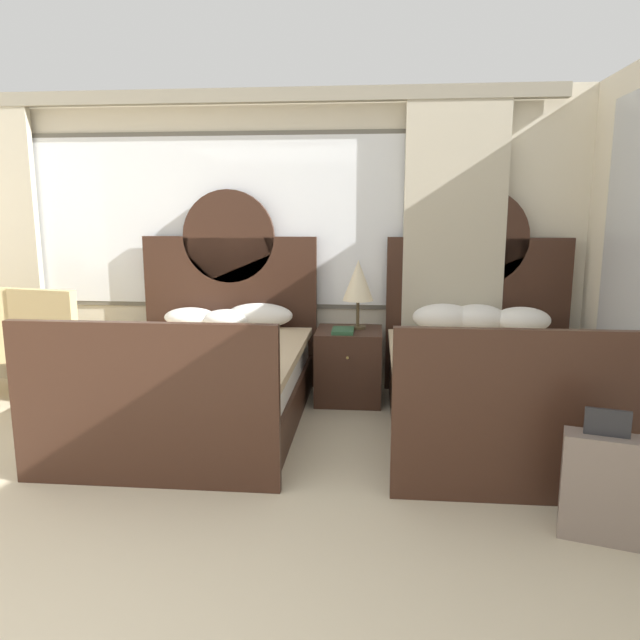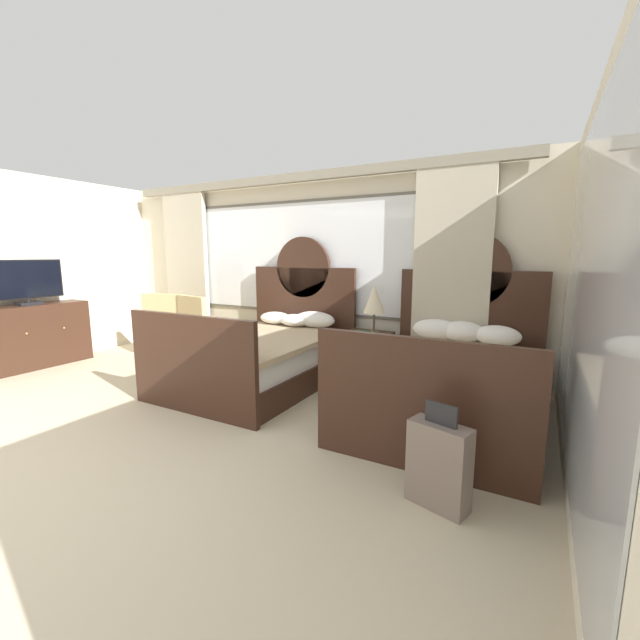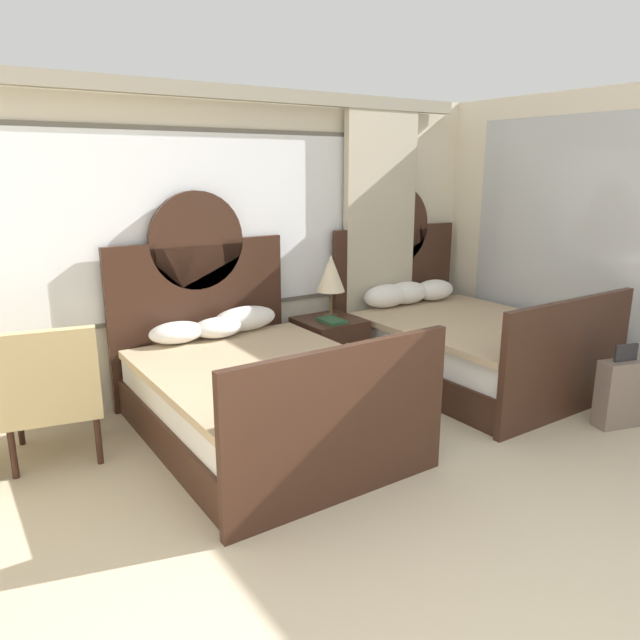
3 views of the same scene
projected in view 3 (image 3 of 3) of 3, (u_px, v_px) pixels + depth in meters
name	position (u px, v px, depth m)	size (l,w,h in m)	color
wall_back_window	(178.00, 239.00, 5.06)	(6.65, 0.22, 2.70)	beige
bed_near_window	(255.00, 389.00, 4.50)	(1.62, 2.20, 1.82)	#382116
bed_near_mirror	(461.00, 341.00, 5.72)	(1.62, 2.20, 1.82)	#382116
nightstand_between_beds	(329.00, 351.00, 5.63)	(0.56, 0.58, 0.62)	#382116
table_lamp_on_nightstand	(331.00, 274.00, 5.54)	(0.27, 0.27, 0.60)	brown
book_on_nightstand	(332.00, 321.00, 5.43)	(0.18, 0.26, 0.03)	#285133
armchair_by_window_left	(52.00, 391.00, 4.06)	(0.75, 0.75, 1.00)	tan
suitcase_on_floor	(621.00, 393.00, 4.67)	(0.41, 0.26, 0.68)	#75665B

